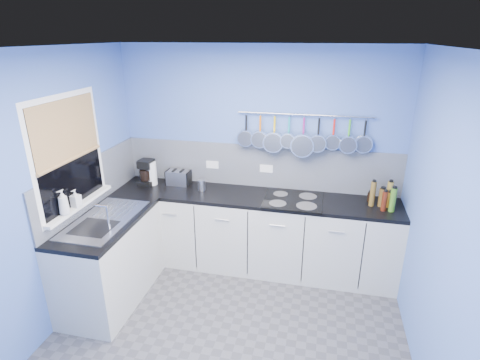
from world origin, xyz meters
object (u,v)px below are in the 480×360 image
at_px(canister, 202,185).
at_px(toaster, 179,178).
at_px(paper_towel, 152,173).
at_px(soap_bottle_a, 63,202).
at_px(coffee_maker, 146,173).
at_px(hob, 293,200).
at_px(soap_bottle_b, 76,198).

bearing_deg(canister, toaster, 160.89).
bearing_deg(canister, paper_towel, 176.15).
bearing_deg(soap_bottle_a, coffee_maker, 79.17).
height_order(coffee_maker, canister, coffee_maker).
bearing_deg(toaster, canister, -20.02).
relative_size(soap_bottle_a, hob, 0.38).
bearing_deg(canister, soap_bottle_a, -128.34).
bearing_deg(hob, paper_towel, 176.13).
height_order(toaster, hob, toaster).
relative_size(toaster, canister, 2.18).
bearing_deg(canister, coffee_maker, 178.18).
distance_m(coffee_maker, toaster, 0.39).
bearing_deg(soap_bottle_a, paper_towel, 76.67).
distance_m(soap_bottle_b, canister, 1.37).
bearing_deg(soap_bottle_b, paper_towel, 74.55).
xyz_separation_m(soap_bottle_a, canister, (0.92, 1.17, -0.21)).
height_order(soap_bottle_b, hob, soap_bottle_b).
height_order(soap_bottle_a, soap_bottle_b, soap_bottle_a).
bearing_deg(soap_bottle_a, soap_bottle_b, 90.00).
bearing_deg(canister, soap_bottle_b, -132.86).
bearing_deg(toaster, soap_bottle_b, -119.21).
bearing_deg(toaster, coffee_maker, -167.07).
distance_m(paper_towel, canister, 0.64).
height_order(canister, hob, canister).
xyz_separation_m(soap_bottle_a, paper_towel, (0.29, 1.21, -0.13)).
relative_size(soap_bottle_b, coffee_maker, 0.57).
xyz_separation_m(soap_bottle_b, paper_towel, (0.29, 1.04, -0.10)).
height_order(soap_bottle_a, hob, soap_bottle_a).
relative_size(coffee_maker, hob, 0.48).
distance_m(soap_bottle_b, hob, 2.20).
bearing_deg(canister, hob, -3.88).
xyz_separation_m(coffee_maker, canister, (0.69, -0.02, -0.09)).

